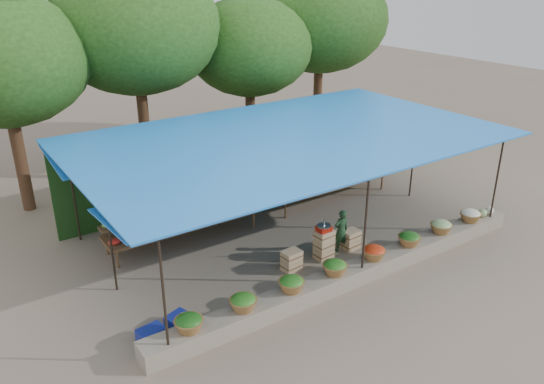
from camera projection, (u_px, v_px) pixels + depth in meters
ground at (288, 235)px, 14.53m from camera, size 60.00×60.00×0.00m
stone_curb at (357, 272)px, 12.36m from camera, size 10.60×0.55×0.40m
stall_canopy at (288, 140)px, 13.53m from camera, size 10.80×6.60×2.82m
produce_baskets at (355, 260)px, 12.17m from camera, size 8.98×0.58×0.34m
netting_backdrop at (229, 160)px, 16.44m from camera, size 10.60×0.06×2.50m
tree_row at (195, 35)px, 17.59m from camera, size 16.51×5.50×7.12m
fruit_table_left at (182, 219)px, 14.04m from camera, size 4.21×0.95×0.93m
fruit_table_right at (328, 180)px, 16.62m from camera, size 4.21×0.95×0.93m
crate_counter at (323, 247)px, 13.23m from camera, size 2.37×0.37×0.77m
weighing_scale at (324, 228)px, 13.02m from camera, size 0.35×0.35×0.37m
vendor_seated at (341, 231)px, 13.50m from camera, size 0.45×0.32×1.14m
customer_left at (133, 208)px, 13.92m from camera, size 1.04×0.89×1.88m
customer_mid at (285, 168)px, 17.06m from camera, size 1.09×0.71×1.59m
customer_right at (363, 155)px, 18.02m from camera, size 1.07×0.53×1.75m
blue_crate_front at (151, 335)px, 10.31m from camera, size 0.55×0.42×0.30m
blue_crate_back at (178, 321)px, 10.77m from camera, size 0.54×0.46×0.27m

